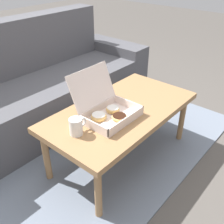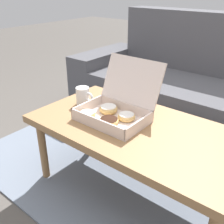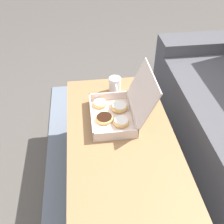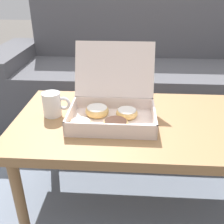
# 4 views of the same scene
# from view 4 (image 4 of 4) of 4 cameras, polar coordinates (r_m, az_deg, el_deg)

# --- Properties ---
(ground_plane) EXTENTS (12.00, 12.00, 0.00)m
(ground_plane) POSITION_cam_4_polar(r_m,az_deg,el_deg) (1.47, 5.95, -14.32)
(ground_plane) COLOR #514C47
(area_rug) EXTENTS (2.22, 1.82, 0.01)m
(area_rug) POSITION_cam_4_polar(r_m,az_deg,el_deg) (1.70, 5.67, -7.52)
(area_rug) COLOR slate
(area_rug) RESTS_ON ground_plane
(couch) EXTENTS (2.10, 0.75, 0.89)m
(couch) POSITION_cam_4_polar(r_m,az_deg,el_deg) (2.00, 5.73, 7.35)
(couch) COLOR #4C4C51
(couch) RESTS_ON ground_plane
(coffee_table) EXTENTS (1.11, 0.59, 0.43)m
(coffee_table) POSITION_cam_4_polar(r_m,az_deg,el_deg) (1.14, 7.05, -3.61)
(coffee_table) COLOR #997047
(coffee_table) RESTS_ON ground_plane
(pastry_box) EXTENTS (0.35, 0.34, 0.29)m
(pastry_box) POSITION_cam_4_polar(r_m,az_deg,el_deg) (1.10, -0.47, 1.04)
(pastry_box) COLOR silver
(pastry_box) RESTS_ON coffee_table
(coffee_mug) EXTENTS (0.12, 0.08, 0.10)m
(coffee_mug) POSITION_cam_4_polar(r_m,az_deg,el_deg) (1.16, -12.77, 1.67)
(coffee_mug) COLOR white
(coffee_mug) RESTS_ON coffee_table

